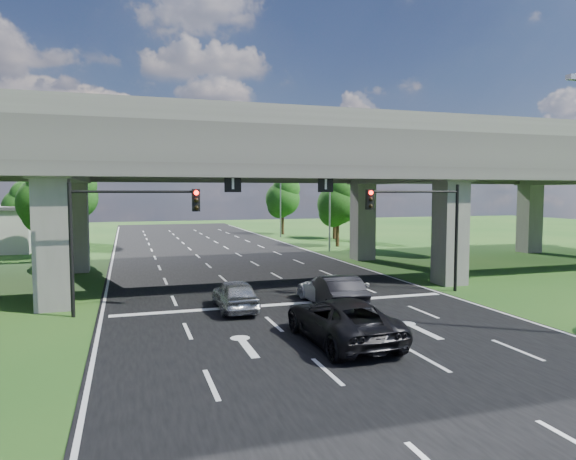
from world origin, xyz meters
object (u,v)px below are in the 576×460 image
streetlight_beyond (277,190)px  car_silver (235,295)px  streetlight_far (326,189)px  signal_left (122,223)px  signal_right (423,218)px  car_dark (337,292)px  car_trailing (342,320)px  car_white (330,289)px

streetlight_beyond → car_silver: streetlight_beyond is taller
streetlight_far → car_silver: size_ratio=2.33×
streetlight_far → streetlight_beyond: 16.00m
signal_left → car_silver: (4.99, -0.94, -3.42)m
signal_right → signal_left: same height
streetlight_far → car_dark: 24.30m
streetlight_beyond → car_dark: 39.49m
streetlight_beyond → car_dark: bearing=-102.2°
signal_right → car_silver: size_ratio=1.40×
car_silver → signal_left: bearing=-9.9°
signal_right → car_trailing: bearing=-137.9°
streetlight_far → car_white: (-8.14, -21.00, -5.10)m
signal_left → car_dark: bearing=-13.0°
car_dark → car_silver: bearing=-7.9°
car_dark → car_white: car_dark is taller
streetlight_far → car_white: bearing=-111.2°
signal_left → car_dark: size_ratio=1.21×
signal_left → car_trailing: size_ratio=1.02×
streetlight_beyond → car_silver: 39.52m
signal_right → streetlight_beyond: 36.17m
car_trailing → car_silver: bearing=-68.4°
car_white → signal_left: bearing=-8.5°
streetlight_beyond → signal_right: bearing=-93.6°
streetlight_beyond → car_silver: size_ratio=2.33×
streetlight_far → streetlight_beyond: size_ratio=1.00×
signal_right → car_white: bearing=-170.9°
signal_right → car_dark: (-6.02, -2.23, -3.34)m
car_silver → car_white: 4.79m
car_dark → car_trailing: car_dark is taller
streetlight_far → car_dark: streetlight_far is taller
streetlight_far → car_dark: size_ratio=2.01×
car_silver → car_dark: bearing=165.3°
streetlight_beyond → streetlight_far: bearing=-90.0°
signal_right → streetlight_far: bearing=83.5°
signal_left → car_white: signal_left is taller
signal_left → car_silver: bearing=-10.7°
car_silver → car_trailing: car_trailing is taller
car_dark → car_white: (0.16, 1.28, -0.10)m
signal_left → car_trailing: bearing=-43.0°
car_silver → car_dark: size_ratio=0.86×
car_trailing → signal_right: bearing=-139.7°
car_dark → signal_left: bearing=-5.5°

